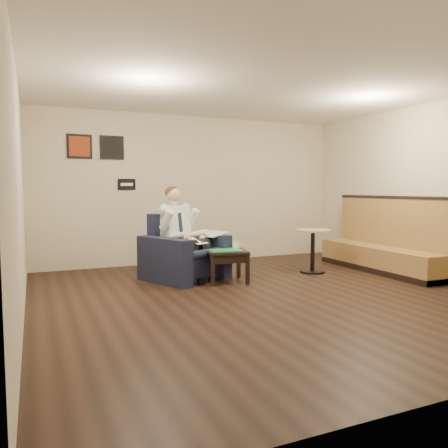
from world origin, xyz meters
name	(u,v)px	position (x,y,z in m)	size (l,w,h in m)	color
ground	(271,295)	(0.00, 0.00, 0.00)	(6.00, 6.00, 0.00)	black
wall_back	(194,190)	(0.00, 3.00, 1.40)	(6.00, 0.02, 2.80)	beige
wall_left	(19,191)	(-3.00, 0.00, 1.40)	(0.02, 6.00, 2.80)	beige
wall_right	(436,190)	(3.00, 0.00, 1.40)	(0.02, 6.00, 2.80)	beige
ceiling	(272,81)	(0.00, 0.00, 2.80)	(6.00, 6.00, 0.02)	white
seating_sign	(127,184)	(-1.30, 2.98, 1.50)	(0.32, 0.02, 0.20)	black
art_print_left	(79,146)	(-2.10, 2.98, 2.15)	(0.42, 0.03, 0.42)	#963012
art_print_right	(112,148)	(-1.55, 2.98, 2.15)	(0.42, 0.03, 0.42)	black
armchair	(185,247)	(-0.71, 1.47, 0.51)	(1.06, 1.06, 1.02)	black
seated_man	(191,236)	(-0.65, 1.34, 0.70)	(0.67, 1.00, 1.40)	silver
lap_papers	(196,241)	(-0.61, 1.24, 0.63)	(0.23, 0.33, 0.01)	white
newspaper	(209,234)	(-0.27, 1.54, 0.70)	(0.44, 0.56, 0.01)	silver
side_table	(226,266)	(-0.19, 1.03, 0.24)	(0.60, 0.60, 0.49)	black
green_folder	(224,250)	(-0.23, 1.02, 0.50)	(0.49, 0.35, 0.01)	#2AD450
coffee_mug	(236,245)	(0.03, 1.12, 0.54)	(0.09, 0.09, 0.10)	white
smartphone	(227,248)	(-0.10, 1.19, 0.49)	(0.15, 0.08, 0.01)	black
banquette	(381,234)	(2.59, 0.75, 0.64)	(0.59, 2.49, 1.28)	olive
cafe_table	(313,251)	(1.46, 1.12, 0.37)	(0.59, 0.59, 0.73)	tan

